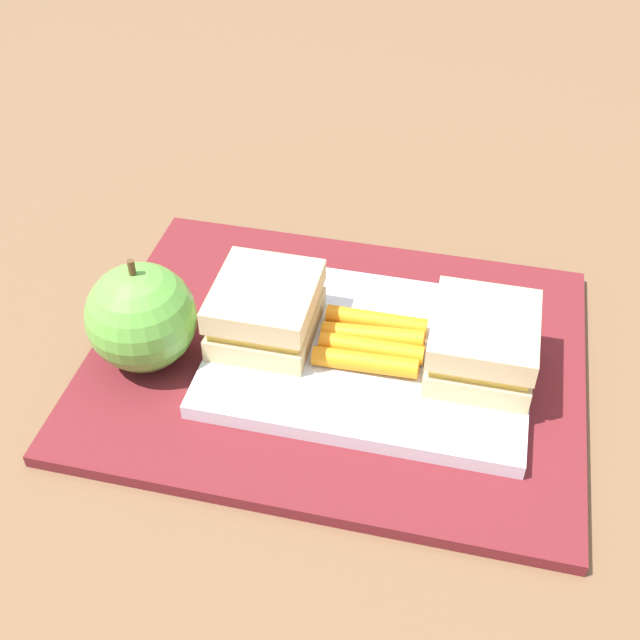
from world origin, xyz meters
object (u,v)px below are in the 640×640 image
(food_tray, at_px, (370,354))
(carrot_sticks_bundle, at_px, (371,341))
(sandwich_half_right, at_px, (266,310))
(apple, at_px, (141,317))
(sandwich_half_left, at_px, (482,343))

(food_tray, relative_size, carrot_sticks_bundle, 2.98)
(food_tray, xyz_separation_m, sandwich_half_right, (0.08, 0.00, 0.03))
(food_tray, height_order, apple, apple)
(food_tray, bearing_deg, sandwich_half_left, 180.00)
(sandwich_half_left, relative_size, carrot_sticks_bundle, 1.04)
(sandwich_half_left, distance_m, carrot_sticks_bundle, 0.08)
(apple, bearing_deg, food_tray, -168.07)
(sandwich_half_right, relative_size, carrot_sticks_bundle, 1.04)
(sandwich_half_right, height_order, apple, apple)
(sandwich_half_right, xyz_separation_m, carrot_sticks_bundle, (-0.08, -0.00, -0.01))
(food_tray, xyz_separation_m, apple, (0.16, 0.03, 0.03))
(carrot_sticks_bundle, xyz_separation_m, apple, (0.16, 0.03, 0.02))
(sandwich_half_left, distance_m, sandwich_half_right, 0.16)
(food_tray, relative_size, sandwich_half_right, 2.88)
(food_tray, distance_m, sandwich_half_right, 0.08)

